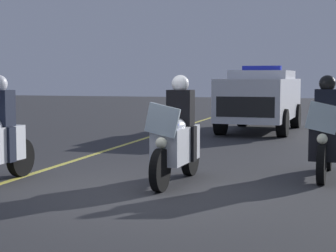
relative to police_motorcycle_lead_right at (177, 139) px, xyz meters
name	(u,v)px	position (x,y,z in m)	size (l,w,h in m)	color
ground_plane	(148,193)	(0.92, -0.17, -0.70)	(80.00, 80.00, 0.00)	#333335
lane_stripe_center	(0,184)	(0.92, -2.64, -0.70)	(48.00, 0.12, 0.01)	#E0D14C
police_motorcycle_lead_right	(177,139)	(0.00, 0.00, 0.00)	(2.14, 0.59, 1.72)	black
police_motorcycle_trailing	(325,136)	(-1.24, 2.26, 0.00)	(2.14, 0.59, 1.72)	black
police_suv	(261,97)	(-9.19, 0.14, 0.37)	(4.99, 2.26, 2.05)	silver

